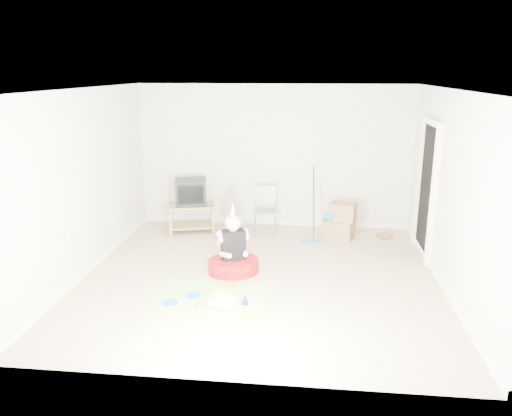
# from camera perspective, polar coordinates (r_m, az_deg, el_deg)

# --- Properties ---
(ground) EXTENTS (5.00, 5.00, 0.00)m
(ground) POSITION_cam_1_polar(r_m,az_deg,el_deg) (7.17, 0.45, -7.83)
(ground) COLOR tan
(ground) RESTS_ON ground
(doorway_recess) EXTENTS (0.02, 0.90, 2.05)m
(doorway_recess) POSITION_cam_1_polar(r_m,az_deg,el_deg) (8.16, 18.97, 1.82)
(doorway_recess) COLOR black
(doorway_recess) RESTS_ON ground
(tv_stand) EXTENTS (0.91, 0.68, 0.51)m
(tv_stand) POSITION_cam_1_polar(r_m,az_deg,el_deg) (9.08, -7.34, -0.87)
(tv_stand) COLOR olive
(tv_stand) RESTS_ON ground
(crt_tv) EXTENTS (0.62, 0.55, 0.46)m
(crt_tv) POSITION_cam_1_polar(r_m,az_deg,el_deg) (8.96, -7.44, 1.84)
(crt_tv) COLOR black
(crt_tv) RESTS_ON tv_stand
(folding_chair) EXTENTS (0.43, 0.41, 0.88)m
(folding_chair) POSITION_cam_1_polar(r_m,az_deg,el_deg) (8.76, 1.06, -0.45)
(folding_chair) COLOR gray
(folding_chair) RESTS_ON ground
(cardboard_boxes) EXTENTS (0.61, 0.52, 0.63)m
(cardboard_boxes) POSITION_cam_1_polar(r_m,az_deg,el_deg) (8.76, 9.56, -1.53)
(cardboard_boxes) COLOR #936A47
(cardboard_boxes) RESTS_ON ground
(floor_mop) EXTENTS (0.32, 0.42, 1.25)m
(floor_mop) POSITION_cam_1_polar(r_m,az_deg,el_deg) (8.47, 6.42, -2.30)
(floor_mop) COLOR #2464B5
(floor_mop) RESTS_ON ground
(book_pile) EXTENTS (0.29, 0.32, 0.06)m
(book_pile) POSITION_cam_1_polar(r_m,az_deg,el_deg) (9.06, 14.52, -3.07)
(book_pile) COLOR #297C58
(book_pile) RESTS_ON ground
(seated_woman) EXTENTS (0.95, 0.95, 1.05)m
(seated_woman) POSITION_cam_1_polar(r_m,az_deg,el_deg) (7.23, -2.60, -5.67)
(seated_woman) COLOR #A30F12
(seated_woman) RESTS_ON ground
(party_mat) EXTENTS (1.49, 1.09, 0.01)m
(party_mat) POSITION_cam_1_polar(r_m,az_deg,el_deg) (6.57, -5.47, -10.14)
(party_mat) COLOR #FF359F
(party_mat) RESTS_ON ground
(birthday_cake) EXTENTS (0.39, 0.36, 0.15)m
(birthday_cake) POSITION_cam_1_polar(r_m,az_deg,el_deg) (6.33, -3.76, -10.73)
(birthday_cake) COLOR silver
(birthday_cake) RESTS_ON party_mat
(blue_plate_near) EXTENTS (0.21, 0.21, 0.01)m
(blue_plate_near) POSITION_cam_1_polar(r_m,az_deg,el_deg) (6.64, -7.18, -9.84)
(blue_plate_near) COLOR blue
(blue_plate_near) RESTS_ON party_mat
(blue_plate_far) EXTENTS (0.24, 0.24, 0.01)m
(blue_plate_far) POSITION_cam_1_polar(r_m,az_deg,el_deg) (6.50, -9.82, -10.56)
(blue_plate_far) COLOR blue
(blue_plate_far) RESTS_ON party_mat
(orange_cup_near) EXTENTS (0.10, 0.10, 0.08)m
(orange_cup_near) POSITION_cam_1_polar(r_m,az_deg,el_deg) (6.81, -2.97, -8.73)
(orange_cup_near) COLOR orange
(orange_cup_near) RESTS_ON party_mat
(orange_cup_far) EXTENTS (0.08, 0.08, 0.07)m
(orange_cup_far) POSITION_cam_1_polar(r_m,az_deg,el_deg) (6.31, -6.53, -10.95)
(orange_cup_far) COLOR orange
(orange_cup_far) RESTS_ON party_mat
(blue_party_hat) EXTENTS (0.12, 0.12, 0.14)m
(blue_party_hat) POSITION_cam_1_polar(r_m,az_deg,el_deg) (6.34, -1.26, -10.36)
(blue_party_hat) COLOR #1722A4
(blue_party_hat) RESTS_ON party_mat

